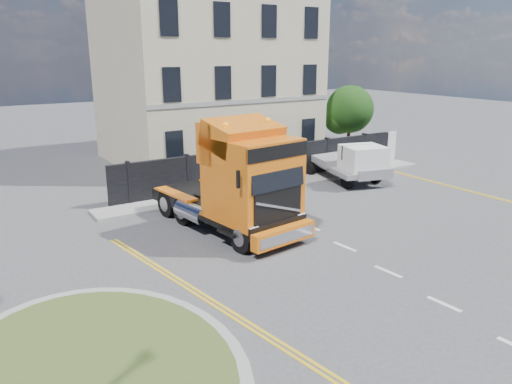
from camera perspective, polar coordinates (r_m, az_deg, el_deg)
ground at (r=17.45m, az=1.98°, el=-7.82°), size 120.00×120.00×0.00m
traffic_island at (r=12.45m, az=-18.20°, el=-18.82°), size 6.80×6.80×0.17m
hoarding_fence at (r=27.77m, az=2.62°, el=3.35°), size 18.80×0.25×2.00m
georgian_building at (r=33.29m, az=-5.75°, el=13.65°), size 12.30×10.30×12.80m
tree at (r=34.70m, az=10.40°, el=9.04°), size 3.20×3.20×4.80m
pavement_far at (r=26.97m, az=2.73°, el=0.91°), size 20.00×1.60×0.12m
truck at (r=19.37m, az=-1.73°, el=0.84°), size 3.64×7.69×4.44m
flatbed_pickup at (r=27.62m, az=11.20°, el=3.34°), size 3.33×5.61×2.17m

